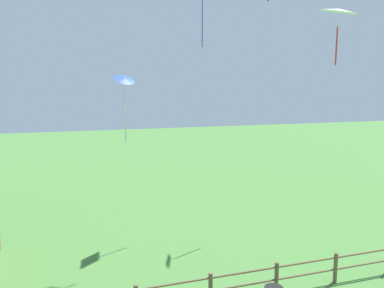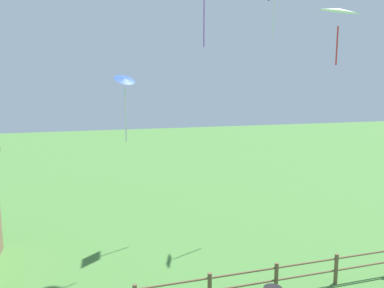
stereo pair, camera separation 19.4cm
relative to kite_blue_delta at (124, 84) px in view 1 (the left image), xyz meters
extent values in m
cylinder|color=brown|center=(4.62, -3.28, -6.65)|extent=(0.14, 0.14, 1.14)
cylinder|color=brown|center=(7.05, -3.28, -6.65)|extent=(0.14, 0.14, 1.14)
cylinder|color=brown|center=(2.19, -3.28, -6.25)|extent=(19.47, 0.07, 0.07)
cylinder|color=black|center=(3.99, -4.20, -6.42)|extent=(0.61, 0.61, 0.04)
cone|color=blue|center=(0.00, 0.00, 0.17)|extent=(0.97, 0.93, 0.42)
cylinder|color=silver|center=(0.00, 0.00, -1.14)|extent=(0.05, 0.05, 2.00)
cylinder|color=purple|center=(4.38, 3.98, 3.28)|extent=(0.05, 0.05, 2.91)
cone|color=white|center=(6.51, -3.34, 2.34)|extent=(1.61, 1.60, 0.36)
cylinder|color=red|center=(6.51, -3.34, 1.22)|extent=(0.05, 0.05, 1.23)
cylinder|color=white|center=(7.63, 2.99, 3.63)|extent=(0.05, 0.05, 2.99)
camera|label=1|loc=(-1.81, -13.92, -0.12)|focal=35.00mm
camera|label=2|loc=(-1.62, -13.97, -0.12)|focal=35.00mm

